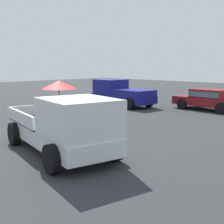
{
  "coord_description": "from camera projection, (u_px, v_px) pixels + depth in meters",
  "views": [
    {
      "loc": [
        7.99,
        -5.58,
        2.84
      ],
      "look_at": [
        0.18,
        2.25,
        1.1
      ],
      "focal_mm": 48.29,
      "sensor_mm": 36.0,
      "label": 1
    }
  ],
  "objects": [
    {
      "name": "pickup_truck_main",
      "position": [
        66.0,
        125.0,
        9.38
      ],
      "size": [
        5.32,
        3.06,
        2.32
      ],
      "rotation": [
        0.0,
        0.0,
        -0.2
      ],
      "color": "black",
      "rests_on": "ground"
    },
    {
      "name": "parked_sedan_near",
      "position": [
        209.0,
        98.0,
        18.91
      ],
      "size": [
        4.39,
        2.15,
        1.33
      ],
      "rotation": [
        0.0,
        0.0,
        3.09
      ],
      "color": "black",
      "rests_on": "ground"
    },
    {
      "name": "pickup_truck_red",
      "position": [
        120.0,
        93.0,
        21.0
      ],
      "size": [
        4.87,
        2.31,
        1.8
      ],
      "rotation": [
        0.0,
        0.0,
        3.1
      ],
      "color": "black",
      "rests_on": "ground"
    },
    {
      "name": "ground_plane",
      "position": [
        60.0,
        152.0,
        9.92
      ],
      "size": [
        80.0,
        80.0,
        0.0
      ],
      "primitive_type": "plane",
      "color": "#2D3033"
    }
  ]
}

